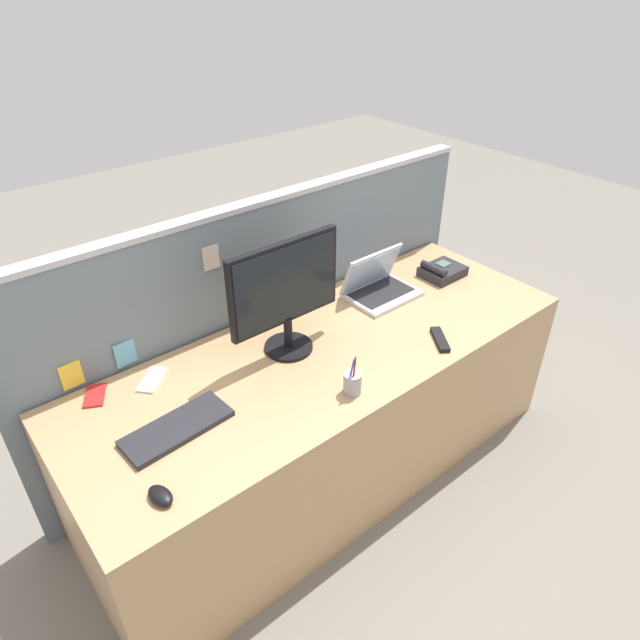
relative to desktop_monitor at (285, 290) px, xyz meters
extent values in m
plane|color=slate|center=(0.13, -0.11, -0.99)|extent=(10.00, 10.00, 0.00)
cube|color=tan|center=(0.13, -0.11, -0.64)|extent=(2.26, 0.81, 0.71)
cube|color=slate|center=(0.13, 0.33, -0.38)|extent=(2.40, 0.06, 1.22)
cube|color=#B7BAC1|center=(0.13, 0.33, 0.24)|extent=(2.40, 0.07, 0.02)
cube|color=beige|center=(-0.16, 0.30, 0.08)|extent=(0.07, 0.01, 0.10)
cube|color=#66ADD1|center=(-0.58, 0.30, -0.21)|extent=(0.09, 0.01, 0.11)
cube|color=yellow|center=(-0.79, 0.30, -0.21)|extent=(0.08, 0.01, 0.11)
cube|color=yellow|center=(0.30, 0.30, -0.18)|extent=(0.08, 0.01, 0.10)
cylinder|color=black|center=(0.00, -0.01, -0.27)|extent=(0.20, 0.20, 0.02)
cylinder|color=black|center=(0.00, -0.01, -0.20)|extent=(0.04, 0.04, 0.14)
cube|color=black|center=(0.00, 0.00, 0.03)|extent=(0.51, 0.03, 0.35)
cube|color=black|center=(0.00, -0.01, 0.03)|extent=(0.48, 0.01, 0.32)
cube|color=silver|center=(0.61, 0.04, -0.27)|extent=(0.34, 0.24, 0.02)
cube|color=black|center=(0.61, 0.05, -0.26)|extent=(0.30, 0.17, 0.00)
cube|color=silver|center=(0.61, 0.13, -0.16)|extent=(0.34, 0.08, 0.20)
cube|color=#9EB2D1|center=(0.61, 0.12, -0.17)|extent=(0.31, 0.07, 0.18)
cube|color=#232328|center=(1.00, 0.00, -0.26)|extent=(0.21, 0.17, 0.05)
cube|color=#4C6B5B|center=(1.02, 0.02, -0.23)|extent=(0.06, 0.06, 0.01)
cylinder|color=#232328|center=(0.92, 0.00, -0.21)|extent=(0.04, 0.15, 0.04)
cube|color=#232328|center=(-0.59, -0.15, -0.27)|extent=(0.40, 0.18, 0.02)
ellipsoid|color=black|center=(-0.77, -0.39, -0.26)|extent=(0.07, 0.11, 0.03)
cylinder|color=#99999E|center=(0.02, -0.39, -0.24)|extent=(0.07, 0.07, 0.09)
cylinder|color=red|center=(0.01, -0.40, -0.18)|extent=(0.01, 0.01, 0.14)
cylinder|color=blue|center=(0.00, -0.39, -0.18)|extent=(0.02, 0.02, 0.13)
cube|color=#B22323|center=(-0.75, 0.21, -0.28)|extent=(0.13, 0.15, 0.01)
cube|color=silver|center=(-0.54, 0.16, -0.28)|extent=(0.16, 0.15, 0.01)
cube|color=black|center=(0.53, -0.38, -0.27)|extent=(0.13, 0.17, 0.02)
camera|label=1|loc=(-1.12, -1.57, 1.13)|focal=31.53mm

